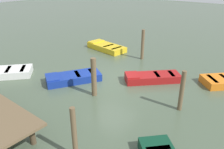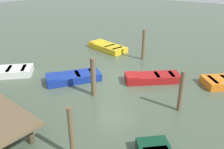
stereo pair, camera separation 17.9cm
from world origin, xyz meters
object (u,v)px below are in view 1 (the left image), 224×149
(rowboat_white, at_px, (4,72))
(rowboat_yellow, at_px, (106,47))
(rowboat_blue, at_px, (73,77))
(mooring_piling_near_right, at_px, (143,45))
(rowboat_red, at_px, (152,77))
(mooring_piling_mid_right, at_px, (74,134))
(mooring_piling_far_left, at_px, (94,77))
(mooring_piling_near_left, at_px, (182,91))

(rowboat_white, bearing_deg, rowboat_yellow, -149.39)
(rowboat_blue, bearing_deg, mooring_piling_near_right, -160.77)
(rowboat_yellow, height_order, rowboat_red, same)
(rowboat_red, distance_m, rowboat_white, 8.48)
(rowboat_blue, bearing_deg, rowboat_white, -30.59)
(rowboat_white, distance_m, mooring_piling_mid_right, 8.21)
(mooring_piling_near_right, distance_m, mooring_piling_mid_right, 9.78)
(rowboat_red, bearing_deg, rowboat_white, -11.52)
(mooring_piling_far_left, relative_size, mooring_piling_mid_right, 1.01)
(rowboat_yellow, height_order, mooring_piling_mid_right, mooring_piling_mid_right)
(rowboat_red, bearing_deg, mooring_piling_mid_right, 52.62)
(rowboat_yellow, height_order, mooring_piling_far_left, mooring_piling_far_left)
(mooring_piling_far_left, bearing_deg, rowboat_blue, -13.92)
(rowboat_yellow, distance_m, rowboat_red, 6.21)
(mooring_piling_mid_right, bearing_deg, rowboat_white, -14.56)
(mooring_piling_near_left, height_order, mooring_piling_far_left, mooring_piling_far_left)
(mooring_piling_near_right, bearing_deg, rowboat_white, 55.78)
(rowboat_red, xyz_separation_m, mooring_piling_far_left, (1.50, 3.11, 0.74))
(rowboat_blue, xyz_separation_m, mooring_piling_near_right, (-1.23, -5.36, 0.81))
(mooring_piling_mid_right, bearing_deg, mooring_piling_far_left, -57.18)
(mooring_piling_far_left, height_order, mooring_piling_near_right, mooring_piling_near_right)
(rowboat_yellow, relative_size, mooring_piling_near_left, 1.81)
(rowboat_red, bearing_deg, rowboat_yellow, -71.47)
(rowboat_red, height_order, rowboat_blue, same)
(mooring_piling_mid_right, bearing_deg, rowboat_blue, -43.32)
(rowboat_yellow, height_order, rowboat_white, same)
(rowboat_yellow, bearing_deg, mooring_piling_far_left, 133.13)
(rowboat_red, bearing_deg, rowboat_blue, -6.67)
(rowboat_blue, xyz_separation_m, mooring_piling_mid_right, (-4.20, 3.96, 0.72))
(rowboat_blue, relative_size, mooring_piling_mid_right, 1.65)
(rowboat_red, relative_size, mooring_piling_near_right, 1.40)
(mooring_piling_near_left, xyz_separation_m, mooring_piling_near_right, (4.55, -4.59, 0.11))
(mooring_piling_near_right, bearing_deg, rowboat_yellow, -2.64)
(rowboat_red, xyz_separation_m, mooring_piling_near_right, (2.23, -2.74, 0.81))
(rowboat_yellow, distance_m, rowboat_blue, 5.87)
(rowboat_red, height_order, mooring_piling_near_right, mooring_piling_near_right)
(rowboat_white, relative_size, mooring_piling_mid_right, 1.65)
(rowboat_red, relative_size, mooring_piling_near_left, 1.56)
(mooring_piling_near_left, xyz_separation_m, mooring_piling_mid_right, (1.58, 4.73, 0.03))
(mooring_piling_near_left, relative_size, mooring_piling_near_right, 0.89)
(mooring_piling_far_left, xyz_separation_m, mooring_piling_near_right, (0.73, -5.84, 0.07))
(mooring_piling_far_left, bearing_deg, rowboat_yellow, -56.28)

